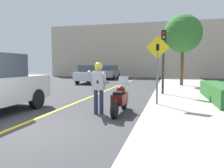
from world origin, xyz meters
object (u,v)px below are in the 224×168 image
(crossing_sign, at_px, (157,63))
(parked_car_white, at_px, (91,74))
(traffic_light, at_px, (163,50))
(parked_car_grey, at_px, (109,72))
(street_tree, at_px, (183,34))
(motorcycle, at_px, (120,99))
(person_biker, at_px, (98,82))

(crossing_sign, relative_size, parked_car_white, 0.64)
(traffic_light, xyz_separation_m, parked_car_grey, (-6.67, 13.37, -1.66))
(traffic_light, relative_size, street_tree, 0.63)
(motorcycle, distance_m, traffic_light, 5.32)
(street_tree, bearing_deg, motorcycle, -104.10)
(street_tree, relative_size, parked_car_white, 1.29)
(person_biker, xyz_separation_m, crossing_sign, (1.87, 1.76, 0.66))
(parked_car_grey, bearing_deg, street_tree, -44.07)
(crossing_sign, bearing_deg, parked_car_white, 122.21)
(motorcycle, relative_size, person_biker, 1.20)
(street_tree, xyz_separation_m, parked_car_white, (-8.14, 1.69, -3.24))
(parked_car_grey, bearing_deg, parked_car_white, -91.83)
(crossing_sign, xyz_separation_m, parked_car_grey, (-6.53, 16.69, -0.90))
(motorcycle, bearing_deg, traffic_light, 74.26)
(traffic_light, distance_m, parked_car_white, 10.20)
(parked_car_white, bearing_deg, traffic_light, -47.01)
(crossing_sign, bearing_deg, motorcycle, -130.21)
(motorcycle, height_order, traffic_light, traffic_light)
(person_biker, xyz_separation_m, traffic_light, (2.01, 5.08, 1.42))
(parked_car_white, bearing_deg, parked_car_grey, 88.17)
(person_biker, xyz_separation_m, parked_car_grey, (-4.66, 18.45, -0.24))
(street_tree, relative_size, parked_car_grey, 1.29)
(person_biker, xyz_separation_m, parked_car_white, (-4.85, 12.44, -0.24))
(traffic_light, bearing_deg, crossing_sign, -92.37)
(traffic_light, bearing_deg, street_tree, 77.28)
(motorcycle, xyz_separation_m, parked_car_white, (-5.53, 12.09, 0.36))
(parked_car_white, bearing_deg, street_tree, -11.72)
(person_biker, height_order, street_tree, street_tree)
(traffic_light, bearing_deg, motorcycle, -105.74)
(crossing_sign, distance_m, traffic_light, 3.40)
(person_biker, distance_m, street_tree, 11.63)
(person_biker, bearing_deg, street_tree, 72.98)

